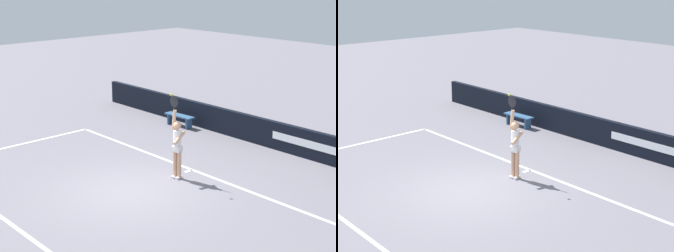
{
  "view_description": "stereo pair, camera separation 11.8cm",
  "coord_description": "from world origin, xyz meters",
  "views": [
    {
      "loc": [
        10.9,
        -8.5,
        5.95
      ],
      "look_at": [
        -0.07,
        1.48,
        1.57
      ],
      "focal_mm": 57.44,
      "sensor_mm": 36.0,
      "label": 1
    },
    {
      "loc": [
        10.98,
        -8.41,
        5.95
      ],
      "look_at": [
        -0.07,
        1.48,
        1.57
      ],
      "focal_mm": 57.44,
      "sensor_mm": 36.0,
      "label": 2
    }
  ],
  "objects": [
    {
      "name": "courtside_bench_far",
      "position": [
        -3.69,
        5.37,
        0.34
      ],
      "size": [
        1.3,
        0.43,
        0.46
      ],
      "color": "#335A83",
      "rests_on": "ground"
    },
    {
      "name": "court_lines",
      "position": [
        0.0,
        -0.46,
        0.0
      ],
      "size": [
        11.73,
        5.91,
        0.0
      ],
      "color": "white",
      "rests_on": "ground"
    },
    {
      "name": "tennis_player",
      "position": [
        0.17,
        1.62,
        1.03
      ],
      "size": [
        0.48,
        0.52,
        2.48
      ],
      "color": "tan",
      "rests_on": "ground"
    },
    {
      "name": "ground_plane",
      "position": [
        0.0,
        0.0,
        0.0
      ],
      "size": [
        60.0,
        60.0,
        0.0
      ],
      "primitive_type": "plane",
      "color": "slate"
    },
    {
      "name": "tennis_ball",
      "position": [
        0.28,
        1.29,
        2.59
      ],
      "size": [
        0.07,
        0.07,
        0.07
      ],
      "color": "yellow"
    },
    {
      "name": "back_wall",
      "position": [
        0.0,
        5.93,
        0.48
      ],
      "size": [
        17.37,
        0.2,
        0.96
      ],
      "color": "black",
      "rests_on": "ground"
    }
  ]
}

